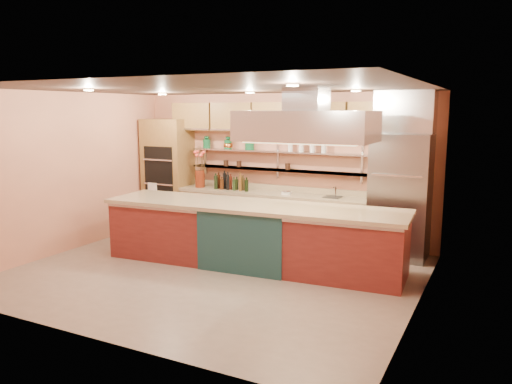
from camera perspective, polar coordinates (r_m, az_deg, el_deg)
The scene contains 21 objects.
floor at distance 7.81m, azimuth -4.79°, elevation -9.31°, with size 6.00×5.00×0.02m, color gray.
ceiling at distance 7.41m, azimuth -5.09°, elevation 11.76°, with size 6.00×5.00×0.02m, color black.
wall_back at distance 9.68m, azimuth 2.85°, elevation 2.91°, with size 6.00×0.04×2.80m, color tan.
wall_front at distance 5.54m, azimuth -18.61°, elevation -2.44°, with size 6.00×0.04×2.80m, color tan.
wall_left at distance 9.40m, azimuth -20.73°, elevation 2.12°, with size 0.04×5.00×2.80m, color tan.
wall_right at distance 6.45m, azimuth 18.40°, elevation -0.81°, with size 0.04×5.00×2.80m, color tan.
oven_stack at distance 10.67m, azimuth -10.00°, elevation 2.03°, with size 0.95×0.64×2.30m, color olive.
refrigerator at distance 8.69m, azimuth 16.14°, elevation -0.51°, with size 0.95×0.72×2.10m, color slate.
back_counter at distance 9.58m, azimuth 1.80°, elevation -2.81°, with size 3.84×0.64×0.93m, color tan.
wall_shelf_lower at distance 9.59m, azimuth 2.26°, elevation 2.56°, with size 3.60×0.26×0.03m, color #B1B3B8.
wall_shelf_upper at distance 9.55m, azimuth 2.27°, elevation 4.64°, with size 3.60×0.26×0.03m, color #B1B3B8.
upper_cabinets at distance 9.45m, azimuth 2.45°, elevation 8.54°, with size 4.60×0.36×0.55m, color olive.
range_hood at distance 7.43m, azimuth 5.75°, elevation 7.50°, with size 2.00×1.00×0.45m, color #B1B3B8.
ceiling_downlights at distance 7.58m, azimuth -4.28°, elevation 11.49°, with size 4.00×2.80×0.02m, color #FFE5A5.
island at distance 8.04m, azimuth -0.47°, elevation -4.91°, with size 4.81×1.05×1.00m, color maroon.
flower_vase at distance 10.19m, azimuth -6.43°, elevation 1.51°, with size 0.19×0.19×0.35m, color #5F1F0E.
oil_bottle_cluster at distance 9.81m, azimuth -2.74°, elevation 1.00°, with size 0.81×0.23×0.26m, color black.
kitchen_scale at distance 9.31m, azimuth 3.52°, elevation 0.01°, with size 0.16×0.12×0.09m, color silver.
bar_faucet at distance 9.08m, azimuth 9.09°, elevation 0.01°, with size 0.03×0.03×0.20m, color silver.
copper_kettle at distance 10.02m, azimuth -3.16°, elevation 5.34°, with size 0.18×0.18×0.14m, color orange.
green_canister at distance 9.79m, azimuth -0.79°, elevation 5.42°, with size 0.16×0.16×0.19m, color #104B27.
Camera 1 is at (3.89, -6.30, 2.49)m, focal length 35.00 mm.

